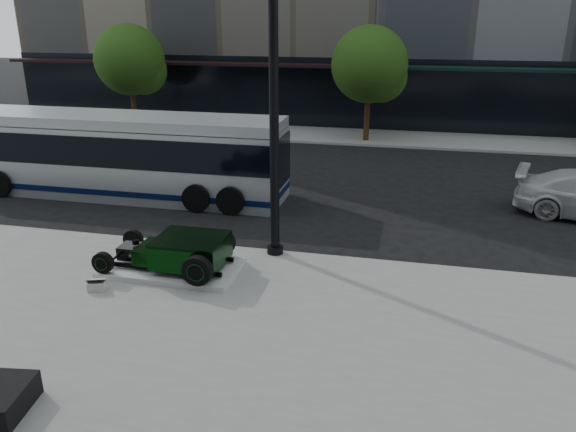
# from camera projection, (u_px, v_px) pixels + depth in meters

# --- Properties ---
(ground) EXTENTS (120.00, 120.00, 0.00)m
(ground) POSITION_uv_depth(u_px,v_px,m) (293.00, 229.00, 17.43)
(ground) COLOR black
(ground) RESTS_ON ground
(sidewalk_far) EXTENTS (70.00, 4.00, 0.12)m
(sidewalk_far) POSITION_uv_depth(u_px,v_px,m) (349.00, 136.00, 30.24)
(sidewalk_far) COLOR gray
(sidewalk_far) RESTS_ON ground
(street_trees) EXTENTS (29.80, 3.80, 5.70)m
(street_trees) POSITION_uv_depth(u_px,v_px,m) (372.00, 67.00, 27.88)
(street_trees) COLOR black
(street_trees) RESTS_ON sidewalk_far
(display_plinth) EXTENTS (3.40, 1.80, 0.15)m
(display_plinth) POSITION_uv_depth(u_px,v_px,m) (172.00, 268.00, 14.28)
(display_plinth) COLOR silver
(display_plinth) RESTS_ON sidewalk_near
(hot_rod) EXTENTS (3.22, 2.00, 0.81)m
(hot_rod) POSITION_uv_depth(u_px,v_px,m) (183.00, 251.00, 14.04)
(hot_rod) COLOR black
(hot_rod) RESTS_ON display_plinth
(info_plaque) EXTENTS (0.48, 0.42, 0.31)m
(info_plaque) POSITION_uv_depth(u_px,v_px,m) (97.00, 285.00, 13.29)
(info_plaque) COLOR silver
(info_plaque) RESTS_ON sidewalk_near
(lamppost) EXTENTS (0.44, 0.44, 7.99)m
(lamppost) POSITION_uv_depth(u_px,v_px,m) (274.00, 118.00, 14.11)
(lamppost) COLOR black
(lamppost) RESTS_ON sidewalk_near
(transit_bus) EXTENTS (12.12, 2.88, 2.92)m
(transit_bus) POSITION_uv_depth(u_px,v_px,m) (121.00, 154.00, 20.32)
(transit_bus) COLOR silver
(transit_bus) RESTS_ON ground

